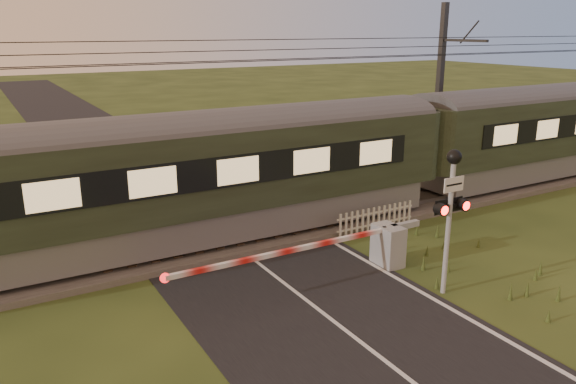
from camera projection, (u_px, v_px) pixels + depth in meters
ground at (346, 332)px, 12.36m from camera, size 160.00×160.00×0.00m
road at (353, 336)px, 12.18m from camera, size 6.00×140.00×0.03m
track_bed at (226, 237)px, 17.75m from camera, size 140.00×3.40×0.39m
overhead_wires at (220, 54)px, 16.16m from camera, size 120.00×0.62×0.62m
train at (417, 147)px, 20.89m from camera, size 40.72×2.81×3.79m
boom_gate at (377, 245)px, 15.51m from camera, size 7.57×0.90×1.19m
crossing_signal at (451, 196)px, 13.48m from camera, size 0.94×0.37×3.70m
picket_fence at (376, 220)px, 18.20m from camera, size 3.04×0.07×0.89m
catenary_mast at (440, 91)px, 23.79m from camera, size 0.23×2.47×7.45m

